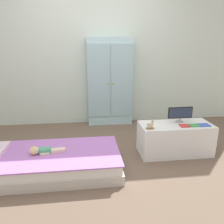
{
  "coord_description": "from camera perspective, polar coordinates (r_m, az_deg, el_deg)",
  "views": [
    {
      "loc": [
        -0.16,
        -2.48,
        1.39
      ],
      "look_at": [
        0.2,
        0.39,
        0.53
      ],
      "focal_mm": 34.98,
      "sensor_mm": 36.0,
      "label": 1
    }
  ],
  "objects": [
    {
      "name": "book_blue",
      "position": [
        3.07,
        22.78,
        -3.15
      ],
      "size": [
        0.15,
        0.11,
        0.01
      ],
      "primitive_type": "cube",
      "color": "blue",
      "rests_on": "tv_stand"
    },
    {
      "name": "tv_stand",
      "position": [
        3.08,
        16.09,
        -6.69
      ],
      "size": [
        0.95,
        0.43,
        0.42
      ],
      "primitive_type": "cube",
      "color": "white",
      "rests_on": "ground_plane"
    },
    {
      "name": "rocking_horse_toy",
      "position": [
        2.74,
        10.13,
        -3.22
      ],
      "size": [
        0.1,
        0.04,
        0.12
      ],
      "color": "#8E6642",
      "rests_on": "tv_stand"
    },
    {
      "name": "book_red",
      "position": [
        2.95,
        18.41,
        -3.44
      ],
      "size": [
        0.12,
        0.1,
        0.01
      ],
      "primitive_type": "cube",
      "color": "#CC3838",
      "rests_on": "tv_stand"
    },
    {
      "name": "bed",
      "position": [
        2.7,
        -16.47,
        -12.44
      ],
      "size": [
        1.68,
        0.81,
        0.23
      ],
      "color": "beige",
      "rests_on": "ground_plane"
    },
    {
      "name": "back_wall",
      "position": [
        4.06,
        -5.01,
        15.91
      ],
      "size": [
        6.4,
        0.05,
        2.7
      ],
      "primitive_type": "cube",
      "color": "silver",
      "rests_on": "ground_plane"
    },
    {
      "name": "tv_monitor",
      "position": [
        3.07,
        17.42,
        -0.31
      ],
      "size": [
        0.33,
        0.1,
        0.21
      ],
      "color": "#99999E",
      "rests_on": "tv_stand"
    },
    {
      "name": "book_green",
      "position": [
        3.01,
        20.64,
        -3.3
      ],
      "size": [
        0.12,
        0.1,
        0.01
      ],
      "primitive_type": "cube",
      "color": "#429E51",
      "rests_on": "tv_stand"
    },
    {
      "name": "ground_plane",
      "position": [
        2.86,
        -3.02,
        -12.86
      ],
      "size": [
        10.0,
        10.0,
        0.02
      ],
      "primitive_type": "cube",
      "color": "brown"
    },
    {
      "name": "doll",
      "position": [
        2.63,
        -18.05,
        -9.57
      ],
      "size": [
        0.39,
        0.14,
        0.1
      ],
      "color": "#4CA375",
      "rests_on": "bed"
    },
    {
      "name": "wardrobe",
      "position": [
        3.98,
        -0.58,
        7.7
      ],
      "size": [
        0.81,
        0.24,
        1.55
      ],
      "color": "silver",
      "rests_on": "ground_plane"
    }
  ]
}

